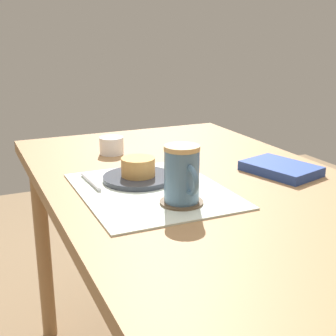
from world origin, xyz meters
The scene contains 9 objects.
dining_table centered at (0.00, 0.00, 0.64)m, with size 1.30×0.73×0.72m.
placemat centered at (-0.02, -0.14, 0.72)m, with size 0.39×0.32×0.00m, color silver.
pastry_plate centered at (-0.09, -0.14, 0.73)m, with size 0.17×0.17×0.01m, color #333842.
pastry centered at (-0.09, -0.14, 0.75)m, with size 0.08×0.08×0.04m, color tan.
coffee_coaster centered at (0.09, -0.11, 0.72)m, with size 0.09×0.09×0.01m, color brown.
coffee_mug centered at (0.09, -0.11, 0.79)m, with size 0.11×0.07×0.12m.
teaspoon centered at (-0.12, -0.25, 0.73)m, with size 0.01×0.01×0.13m, color silver.
sugar_bowl centered at (-0.37, -0.12, 0.74)m, with size 0.07×0.07×0.05m, color white.
small_book centered at (-0.01, 0.21, 0.73)m, with size 0.18×0.12×0.02m, color navy.
Camera 1 is at (0.91, -0.51, 1.08)m, focal length 50.00 mm.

